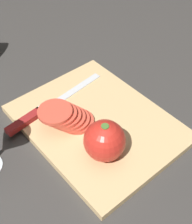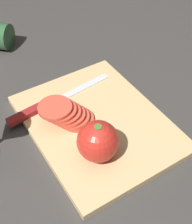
% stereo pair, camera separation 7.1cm
% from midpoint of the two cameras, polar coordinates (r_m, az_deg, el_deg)
% --- Properties ---
extents(ground_plane, '(3.00, 3.00, 0.00)m').
position_cam_midpoint_polar(ground_plane, '(0.73, -0.68, -4.37)').
color(ground_plane, '#383533').
extents(cutting_board, '(0.38, 0.30, 0.02)m').
position_cam_midpoint_polar(cutting_board, '(0.74, -2.75, -2.23)').
color(cutting_board, tan).
rests_on(cutting_board, ground_plane).
extents(whole_tomato, '(0.09, 0.09, 0.09)m').
position_cam_midpoint_polar(whole_tomato, '(0.64, -1.61, -5.42)').
color(whole_tomato, red).
rests_on(whole_tomato, cutting_board).
extents(knife, '(0.05, 0.30, 0.01)m').
position_cam_midpoint_polar(knife, '(0.76, -13.65, -0.58)').
color(knife, silver).
rests_on(knife, cutting_board).
extents(tomato_slice_stack_near, '(0.10, 0.12, 0.05)m').
position_cam_midpoint_polar(tomato_slice_stack_near, '(0.71, -8.29, -0.98)').
color(tomato_slice_stack_near, '#DB4C38').
rests_on(tomato_slice_stack_near, cutting_board).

